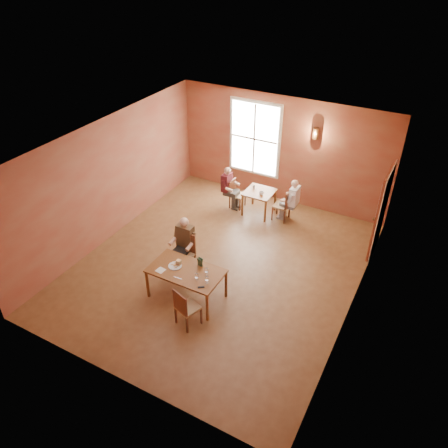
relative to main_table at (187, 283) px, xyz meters
The scene contains 29 objects.
ground 1.27m from the main_table, 84.35° to the left, with size 6.00×7.00×0.01m, color brown.
wall_back 4.85m from the main_table, 88.54° to the left, with size 6.00×0.04×3.00m, color brown.
wall_front 2.56m from the main_table, 87.01° to the right, with size 6.00×0.04×3.00m, color brown.
wall_left 3.33m from the main_table, 157.19° to the left, with size 0.04×7.00×3.00m, color brown.
wall_right 3.54m from the main_table, 21.22° to the left, with size 0.04×7.00×3.00m, color brown.
ceiling 2.91m from the main_table, 84.35° to the left, with size 6.00×7.00×0.04m, color white.
window 4.90m from the main_table, 98.30° to the left, with size 1.36×0.10×1.96m, color white.
door 4.71m from the main_table, 48.93° to the left, with size 0.12×1.04×2.10m, color maroon.
wall_sconce 5.07m from the main_table, 77.53° to the left, with size 0.16×0.16×0.28m, color brown.
main_table is the anchor object (origin of this frame).
chair_diner_main 0.83m from the main_table, 127.57° to the left, with size 0.42×0.42×0.95m, color brown, non-canonical shape.
diner_main 0.84m from the main_table, 128.88° to the left, with size 0.50×0.50×1.24m, color black, non-canonical shape.
chair_empty 0.77m from the main_table, 55.38° to the right, with size 0.39×0.39×0.88m, color #563010, non-canonical shape.
plate_food 0.46m from the main_table, behind, with size 0.28×0.28×0.04m, color white.
sandwich 0.47m from the main_table, 161.57° to the left, with size 0.09×0.09×0.11m, color #D4B875.
goblet_a 0.63m from the main_table, 10.97° to the left, with size 0.07×0.07×0.17m, color silver, non-canonical shape.
goblet_b 0.74m from the main_table, 12.79° to the right, with size 0.07×0.07×0.18m, color white, non-canonical shape.
goblet_c 0.59m from the main_table, 23.11° to the right, with size 0.07×0.07×0.17m, color white, non-canonical shape.
menu_stand 0.56m from the main_table, 55.79° to the left, with size 0.12×0.06×0.20m, color #25422C.
knife 0.45m from the main_table, 93.61° to the right, with size 0.18×0.01×0.00m, color white.
napkin 0.63m from the main_table, 151.49° to the right, with size 0.17×0.17×0.01m, color silver.
sunglasses 0.71m from the main_table, 28.66° to the right, with size 0.13×0.04×0.02m, color black.
second_table 3.74m from the main_table, 90.91° to the left, with size 0.75×0.75×0.66m, color brown, non-canonical shape.
chair_diner_white 3.79m from the main_table, 81.03° to the left, with size 0.39×0.39×0.88m, color brown, non-canonical shape.
diner_white 3.80m from the main_table, 80.58° to the left, with size 0.46×0.46×1.16m, color white, non-canonical shape.
chair_diner_maroon 3.81m from the main_table, 100.74° to the left, with size 0.36×0.36×0.80m, color #412313, non-canonical shape.
diner_maroon 3.82m from the main_table, 101.19° to the left, with size 0.46×0.46×1.15m, color maroon, non-canonical shape.
cup_a 3.63m from the main_table, 89.20° to the left, with size 0.11×0.11×0.09m, color silver.
cup_b 3.86m from the main_table, 94.06° to the left, with size 0.08×0.08×0.08m, color white.
Camera 1 is at (3.81, -6.85, 6.43)m, focal length 35.00 mm.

